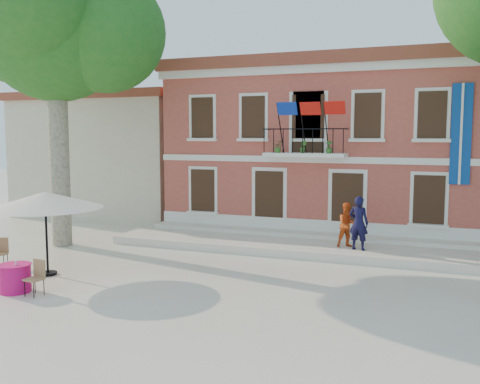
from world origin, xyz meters
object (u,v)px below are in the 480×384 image
plane_tree_west (55,27)px  pedestrian_navy (359,223)px  patio_umbrella (45,200)px  pedestrian_orange (348,225)px  cafe_table_1 (15,277)px

plane_tree_west → pedestrian_navy: plane_tree_west is taller
patio_umbrella → pedestrian_navy: 10.30m
pedestrian_orange → patio_umbrella: bearing=-175.8°
pedestrian_orange → cafe_table_1: (-7.67, -7.78, -0.67)m
pedestrian_navy → cafe_table_1: (-8.10, -7.45, -0.82)m
pedestrian_navy → pedestrian_orange: (-0.44, 0.32, -0.15)m
pedestrian_navy → plane_tree_west: bearing=20.9°
patio_umbrella → cafe_table_1: 2.62m
pedestrian_navy → cafe_table_1: size_ratio=0.96×
plane_tree_west → patio_umbrella: size_ratio=3.26×
cafe_table_1 → plane_tree_west: bearing=118.3°
pedestrian_navy → pedestrian_orange: pedestrian_navy is taller
patio_umbrella → pedestrian_orange: patio_umbrella is taller
plane_tree_west → patio_umbrella: plane_tree_west is taller
plane_tree_west → cafe_table_1: plane_tree_west is taller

